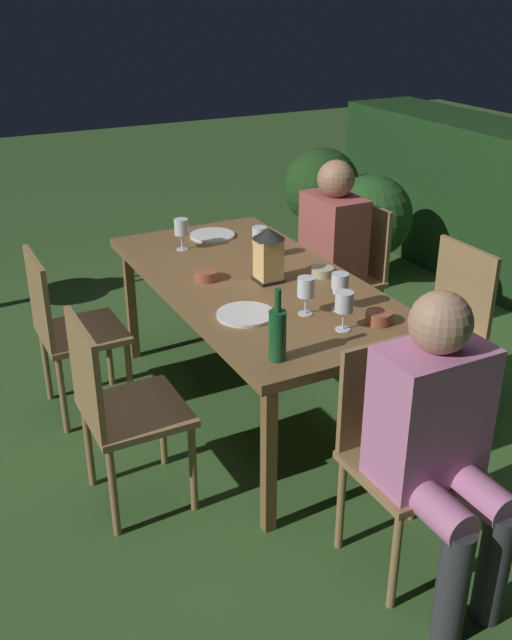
# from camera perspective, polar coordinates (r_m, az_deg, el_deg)

# --- Properties ---
(ground_plane) EXTENTS (16.00, 16.00, 0.00)m
(ground_plane) POSITION_cam_1_polar(r_m,az_deg,el_deg) (3.83, 0.00, -6.91)
(ground_plane) COLOR #385B28
(dining_table) EXTENTS (1.82, 0.90, 0.73)m
(dining_table) POSITION_cam_1_polar(r_m,az_deg,el_deg) (3.52, 0.00, 2.43)
(dining_table) COLOR brown
(dining_table) RESTS_ON ground
(chair_side_left_b) EXTENTS (0.42, 0.40, 0.87)m
(chair_side_left_b) POSITION_cam_1_polar(r_m,az_deg,el_deg) (2.99, -10.84, -6.59)
(chair_side_left_b) COLOR #937047
(chair_side_left_b) RESTS_ON ground
(chair_side_right_a) EXTENTS (0.42, 0.40, 0.87)m
(chair_side_right_a) POSITION_cam_1_polar(r_m,az_deg,el_deg) (4.32, 7.45, 3.97)
(chair_side_right_a) COLOR #937047
(chair_side_right_a) RESTS_ON ground
(person_in_rust) EXTENTS (0.38, 0.47, 1.15)m
(person_in_rust) POSITION_cam_1_polar(r_m,az_deg,el_deg) (4.16, 5.33, 5.48)
(person_in_rust) COLOR #9E4C47
(person_in_rust) RESTS_ON ground
(chair_head_far) EXTENTS (0.40, 0.42, 0.87)m
(chair_head_far) POSITION_cam_1_polar(r_m,az_deg,el_deg) (2.75, 11.32, -9.67)
(chair_head_far) COLOR #937047
(chair_head_far) RESTS_ON ground
(person_in_pink) EXTENTS (0.48, 0.38, 1.15)m
(person_in_pink) POSITION_cam_1_polar(r_m,az_deg,el_deg) (2.55, 14.31, -9.02)
(person_in_pink) COLOR #C675A3
(person_in_pink) RESTS_ON ground
(chair_side_left_a) EXTENTS (0.42, 0.40, 0.87)m
(chair_side_left_a) POSITION_cam_1_polar(r_m,az_deg,el_deg) (3.70, -14.66, -0.48)
(chair_side_left_a) COLOR #937047
(chair_side_left_a) RESTS_ON ground
(chair_side_right_b) EXTENTS (0.42, 0.40, 0.87)m
(chair_side_right_b) POSITION_cam_1_polar(r_m,az_deg,el_deg) (3.73, 14.51, -0.20)
(chair_side_right_b) COLOR #937047
(chair_side_right_b) RESTS_ON ground
(lantern_centerpiece) EXTENTS (0.15, 0.15, 0.27)m
(lantern_centerpiece) POSITION_cam_1_polar(r_m,az_deg,el_deg) (3.42, 0.99, 5.38)
(lantern_centerpiece) COLOR black
(lantern_centerpiece) RESTS_ON dining_table
(green_bottle_on_table) EXTENTS (0.07, 0.07, 0.29)m
(green_bottle_on_table) POSITION_cam_1_polar(r_m,az_deg,el_deg) (2.71, 1.71, -1.08)
(green_bottle_on_table) COLOR #195128
(green_bottle_on_table) RESTS_ON dining_table
(wine_glass_a) EXTENTS (0.08, 0.08, 0.17)m
(wine_glass_a) POSITION_cam_1_polar(r_m,az_deg,el_deg) (2.96, 6.97, 1.28)
(wine_glass_a) COLOR silver
(wine_glass_a) RESTS_ON dining_table
(wine_glass_b) EXTENTS (0.08, 0.08, 0.17)m
(wine_glass_b) POSITION_cam_1_polar(r_m,az_deg,el_deg) (3.09, 3.97, 2.46)
(wine_glass_b) COLOR silver
(wine_glass_b) RESTS_ON dining_table
(wine_glass_c) EXTENTS (0.08, 0.08, 0.17)m
(wine_glass_c) POSITION_cam_1_polar(r_m,az_deg,el_deg) (3.73, 0.28, 6.59)
(wine_glass_c) COLOR silver
(wine_glass_c) RESTS_ON dining_table
(wine_glass_d) EXTENTS (0.08, 0.08, 0.17)m
(wine_glass_d) POSITION_cam_1_polar(r_m,az_deg,el_deg) (3.15, 6.63, 2.77)
(wine_glass_d) COLOR silver
(wine_glass_d) RESTS_ON dining_table
(wine_glass_e) EXTENTS (0.08, 0.08, 0.17)m
(wine_glass_e) POSITION_cam_1_polar(r_m,az_deg,el_deg) (3.88, -5.91, 7.20)
(wine_glass_e) COLOR silver
(wine_glass_e) RESTS_ON dining_table
(plate_a) EXTENTS (0.25, 0.25, 0.01)m
(plate_a) POSITION_cam_1_polar(r_m,az_deg,el_deg) (4.10, -3.47, 6.69)
(plate_a) COLOR white
(plate_a) RESTS_ON dining_table
(plate_b) EXTENTS (0.25, 0.25, 0.01)m
(plate_b) POSITION_cam_1_polar(r_m,az_deg,el_deg) (3.11, -0.81, 0.44)
(plate_b) COLOR white
(plate_b) RESTS_ON dining_table
(bowl_olives) EXTENTS (0.11, 0.11, 0.04)m
(bowl_olives) POSITION_cam_1_polar(r_m,az_deg,el_deg) (3.55, 5.26, 3.85)
(bowl_olives) COLOR #BCAD8E
(bowl_olives) RESTS_ON dining_table
(bowl_bread) EXTENTS (0.12, 0.12, 0.05)m
(bowl_bread) POSITION_cam_1_polar(r_m,az_deg,el_deg) (3.49, -3.94, 3.58)
(bowl_bread) COLOR #9E5138
(bowl_bread) RESTS_ON dining_table
(bowl_salad) EXTENTS (0.11, 0.11, 0.05)m
(bowl_salad) POSITION_cam_1_polar(r_m,az_deg,el_deg) (3.08, 9.67, 0.24)
(bowl_salad) COLOR #9E5138
(bowl_salad) RESTS_ON dining_table
(potted_plant_by_hedge) EXTENTS (0.62, 0.62, 0.84)m
(potted_plant_by_hedge) POSITION_cam_1_polar(r_m,az_deg,el_deg) (5.95, 5.17, 10.12)
(potted_plant_by_hedge) COLOR brown
(potted_plant_by_hedge) RESTS_ON ground
(potted_plant_corner) EXTENTS (0.60, 0.60, 0.81)m
(potted_plant_corner) POSITION_cam_1_polar(r_m,az_deg,el_deg) (5.28, 9.01, 7.65)
(potted_plant_corner) COLOR brown
(potted_plant_corner) RESTS_ON ground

